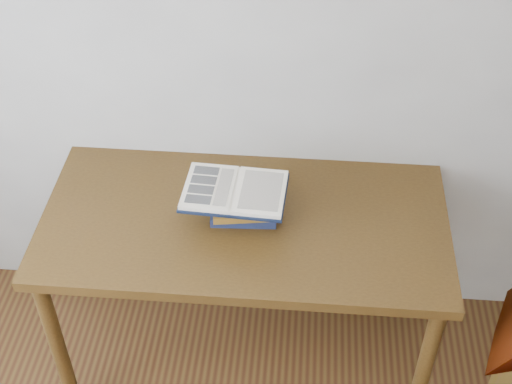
{
  "coord_description": "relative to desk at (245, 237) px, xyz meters",
  "views": [
    {
      "loc": [
        0.29,
        -0.5,
        2.65
      ],
      "look_at": [
        0.14,
        1.3,
        1.02
      ],
      "focal_mm": 50.0,
      "sensor_mm": 36.0,
      "label": 1
    }
  ],
  "objects": [
    {
      "name": "book_stack",
      "position": [
        -0.01,
        0.01,
        0.16
      ],
      "size": [
        0.28,
        0.2,
        0.13
      ],
      "color": "#172447",
      "rests_on": "desk"
    },
    {
      "name": "open_book",
      "position": [
        -0.03,
        -0.0,
        0.24
      ],
      "size": [
        0.38,
        0.28,
        0.03
      ],
      "rotation": [
        0.0,
        0.0,
        -0.05
      ],
      "color": "black",
      "rests_on": "book_stack"
    },
    {
      "name": "desk",
      "position": [
        0.0,
        0.0,
        0.0
      ],
      "size": [
        1.51,
        0.76,
        0.81
      ],
      "color": "#4B3112",
      "rests_on": "ground"
    }
  ]
}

